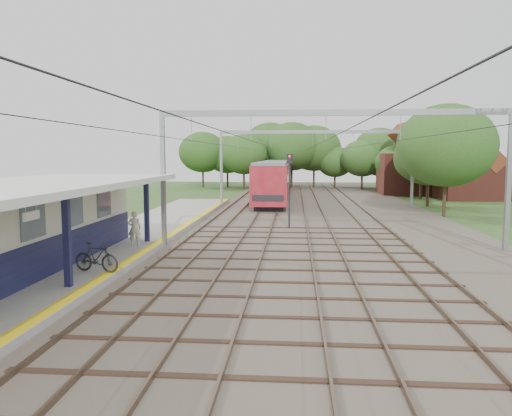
{
  "coord_description": "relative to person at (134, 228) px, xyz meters",
  "views": [
    {
      "loc": [
        1.73,
        -9.96,
        4.76
      ],
      "look_at": [
        -0.64,
        19.9,
        1.6
      ],
      "focal_mm": 35.0,
      "sensor_mm": 36.0,
      "label": 1
    }
  ],
  "objects": [
    {
      "name": "house_near",
      "position": [
        27.12,
        32.37,
        1.78
      ],
      "size": [
        7.0,
        6.12,
        7.89
      ],
      "color": "brown",
      "rests_on": "ground"
    },
    {
      "name": "train",
      "position": [
        5.62,
        36.2,
        1.05
      ],
      "size": [
        3.1,
        38.64,
        4.06
      ],
      "color": "black",
      "rests_on": "ballast_bed"
    },
    {
      "name": "bicycle",
      "position": [
        0.34,
        -5.53,
        -0.29
      ],
      "size": [
        1.95,
        0.92,
        1.13
      ],
      "primitive_type": "imported",
      "rotation": [
        0.0,
        0.0,
        1.35
      ],
      "color": "black",
      "rests_on": "platform"
    },
    {
      "name": "station_building",
      "position": [
        -2.76,
        -6.63,
        0.84
      ],
      "size": [
        3.41,
        18.0,
        3.4
      ],
      "color": "beige",
      "rests_on": "platform"
    },
    {
      "name": "house_far",
      "position": [
        22.12,
        38.37,
        2.03
      ],
      "size": [
        8.0,
        6.12,
        8.66
      ],
      "color": "brown",
      "rests_on": "ground"
    },
    {
      "name": "catenary_system",
      "position": [
        9.5,
        11.65,
        4.31
      ],
      "size": [
        17.22,
        88.0,
        7.0
      ],
      "color": "gray",
      "rests_on": "ground"
    },
    {
      "name": "tree_band",
      "position": [
        9.96,
        43.49,
        3.71
      ],
      "size": [
        31.72,
        30.88,
        8.82
      ],
      "color": "#382619",
      "rests_on": "ground"
    },
    {
      "name": "person",
      "position": [
        0.0,
        0.0,
        0.0
      ],
      "size": [
        0.7,
        0.55,
        1.71
      ],
      "primitive_type": "imported",
      "rotation": [
        0.0,
        0.0,
        3.38
      ],
      "color": "beige",
      "rests_on": "platform"
    },
    {
      "name": "ballast_bed",
      "position": [
        10.12,
        16.37,
        -1.16
      ],
      "size": [
        18.0,
        90.0,
        0.1
      ],
      "primitive_type": "cube",
      "color": "#473D33",
      "rests_on": "ground"
    },
    {
      "name": "rail_tracks",
      "position": [
        7.62,
        16.37,
        -1.03
      ],
      "size": [
        11.8,
        88.0,
        0.15
      ],
      "color": "brown",
      "rests_on": "ballast_bed"
    },
    {
      "name": "ground",
      "position": [
        6.12,
        -13.63,
        -1.21
      ],
      "size": [
        160.0,
        160.0,
        0.0
      ],
      "primitive_type": "plane",
      "color": "#2D4C1E",
      "rests_on": "ground"
    },
    {
      "name": "platform",
      "position": [
        -1.38,
        0.37,
        -1.03
      ],
      "size": [
        5.0,
        52.0,
        0.35
      ],
      "primitive_type": "cube",
      "color": "gray",
      "rests_on": "ground"
    },
    {
      "name": "canopy",
      "position": [
        -1.66,
        -7.63,
        2.44
      ],
      "size": [
        6.4,
        20.0,
        3.44
      ],
      "color": "#13163E",
      "rests_on": "platform"
    },
    {
      "name": "yellow_stripe",
      "position": [
        0.87,
        0.37,
        -0.85
      ],
      "size": [
        0.45,
        52.0,
        0.01
      ],
      "primitive_type": "cube",
      "color": "yellow",
      "rests_on": "platform"
    },
    {
      "name": "signal_post",
      "position": [
        7.47,
        8.14,
        1.99
      ],
      "size": [
        0.39,
        0.34,
        4.86
      ],
      "rotation": [
        0.0,
        0.0,
        -0.42
      ],
      "color": "black",
      "rests_on": "ground"
    }
  ]
}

